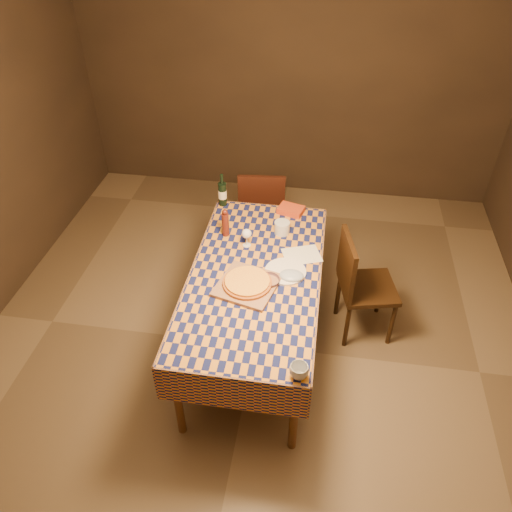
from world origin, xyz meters
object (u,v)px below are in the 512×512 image
pizza (247,282)px  dining_table (255,282)px  cutting_board (247,285)px  wine_bottle (222,193)px  bowl (269,281)px  white_plate (285,271)px  chair_right (359,282)px  chair_far (262,208)px

pizza → dining_table: bearing=76.3°
cutting_board → dining_table: bearing=76.3°
dining_table → wine_bottle: size_ratio=6.34×
pizza → bowl: size_ratio=2.72×
cutting_board → bowl: bowl is taller
pizza → white_plate: pizza is taller
bowl → chair_right: size_ratio=0.16×
wine_bottle → chair_far: (0.29, 0.36, -0.36)m
dining_table → pizza: 0.18m
dining_table → wine_bottle: bearing=115.6°
dining_table → wine_bottle: wine_bottle is taller
wine_bottle → chair_right: 1.35m
white_plate → chair_right: chair_right is taller
white_plate → chair_far: size_ratio=0.32×
bowl → wine_bottle: size_ratio=0.51×
dining_table → white_plate: size_ratio=6.17×
cutting_board → chair_far: size_ratio=0.42×
pizza → bowl: bearing=19.4°
pizza → white_plate: size_ratio=1.36×
bowl → chair_far: size_ratio=0.16×
bowl → chair_far: chair_far is taller
cutting_board → chair_right: 0.96m
bowl → chair_right: chair_right is taller
chair_right → bowl: bearing=-148.5°
bowl → cutting_board: bearing=-160.6°
cutting_board → chair_far: bearing=93.9°
cutting_board → bowl: size_ratio=2.62×
chair_right → white_plate: bearing=-154.6°
pizza → chair_far: bearing=93.9°
pizza → chair_far: size_ratio=0.44×
wine_bottle → chair_right: size_ratio=0.31×
wine_bottle → pizza: bearing=-69.1°
bowl → dining_table: bearing=143.6°
white_plate → chair_far: (-0.34, 1.17, -0.26)m
dining_table → cutting_board: cutting_board is taller
dining_table → chair_far: size_ratio=1.98×
dining_table → white_plate: 0.24m
white_plate → dining_table: bearing=-165.5°
pizza → white_plate: 0.31m
dining_table → cutting_board: 0.16m
cutting_board → white_plate: size_ratio=1.31×
bowl → wine_bottle: 1.09m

